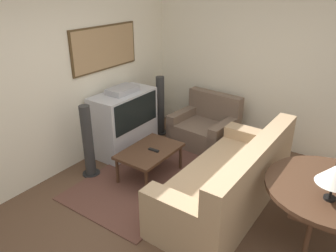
# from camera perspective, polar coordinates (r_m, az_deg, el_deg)

# --- Properties ---
(ground_plane) EXTENTS (12.00, 12.00, 0.00)m
(ground_plane) POSITION_cam_1_polar(r_m,az_deg,el_deg) (3.92, 1.95, -17.46)
(ground_plane) COLOR brown
(wall_back) EXTENTS (12.00, 0.10, 2.70)m
(wall_back) POSITION_cam_1_polar(r_m,az_deg,el_deg) (4.63, -20.54, 7.01)
(wall_back) COLOR beige
(wall_back) RESTS_ON ground_plane
(wall_right) EXTENTS (0.06, 12.00, 2.70)m
(wall_right) POSITION_cam_1_polar(r_m,az_deg,el_deg) (5.48, 17.53, 9.90)
(wall_right) COLOR beige
(wall_right) RESTS_ON ground_plane
(area_rug) EXTENTS (2.15, 1.41, 0.01)m
(area_rug) POSITION_cam_1_polar(r_m,az_deg,el_deg) (4.74, -3.75, -9.07)
(area_rug) COLOR brown
(area_rug) RESTS_ON ground_plane
(tv) EXTENTS (1.08, 0.55, 1.08)m
(tv) POSITION_cam_1_polar(r_m,az_deg,el_deg) (5.32, -7.62, 0.83)
(tv) COLOR #B7B7BC
(tv) RESTS_ON ground_plane
(couch) EXTENTS (2.20, 0.95, 0.94)m
(couch) POSITION_cam_1_polar(r_m,az_deg,el_deg) (4.14, 10.68, -9.68)
(couch) COLOR tan
(couch) RESTS_ON ground_plane
(armchair) EXTENTS (0.90, 1.05, 0.84)m
(armchair) POSITION_cam_1_polar(r_m,az_deg,el_deg) (5.63, 6.51, -0.41)
(armchair) COLOR brown
(armchair) RESTS_ON ground_plane
(coffee_table) EXTENTS (0.91, 0.60, 0.42)m
(coffee_table) POSITION_cam_1_polar(r_m,az_deg,el_deg) (4.62, -3.19, -4.64)
(coffee_table) COLOR #472D1E
(coffee_table) RESTS_ON ground_plane
(console_table) EXTENTS (1.27, 1.27, 0.74)m
(console_table) POSITION_cam_1_polar(r_m,az_deg,el_deg) (3.68, 26.50, -10.32)
(console_table) COLOR #472D1E
(console_table) RESTS_ON ground_plane
(table_lamp) EXTENTS (0.33, 0.33, 0.37)m
(table_lamp) POSITION_cam_1_polar(r_m,az_deg,el_deg) (3.32, 27.13, -7.50)
(table_lamp) COLOR black
(table_lamp) RESTS_ON console_table
(remote) EXTENTS (0.05, 0.16, 0.02)m
(remote) POSITION_cam_1_polar(r_m,az_deg,el_deg) (4.56, -2.51, -4.20)
(remote) COLOR black
(remote) RESTS_ON coffee_table
(speaker_tower_left) EXTENTS (0.25, 0.25, 1.06)m
(speaker_tower_left) POSITION_cam_1_polar(r_m,az_deg,el_deg) (4.72, -13.75, -2.91)
(speaker_tower_left) COLOR black
(speaker_tower_left) RESTS_ON ground_plane
(speaker_tower_right) EXTENTS (0.25, 0.25, 1.06)m
(speaker_tower_right) POSITION_cam_1_polar(r_m,az_deg,el_deg) (5.89, -1.35, 3.33)
(speaker_tower_right) COLOR black
(speaker_tower_right) RESTS_ON ground_plane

